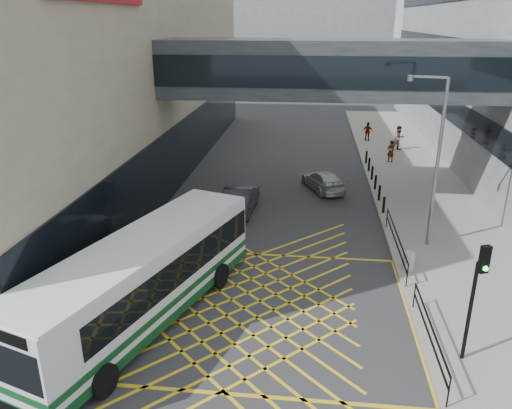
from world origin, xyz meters
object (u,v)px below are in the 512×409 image
(bus, at_px, (145,277))
(car_silver, at_px, (323,180))
(traffic_light, at_px, (477,287))
(litter_bin, at_px, (409,261))
(car_white, at_px, (195,234))
(pedestrian_b, at_px, (399,138))
(street_lamp, at_px, (434,153))
(car_dark, at_px, (240,199))
(pedestrian_a, at_px, (391,151))
(pedestrian_c, at_px, (368,132))

(bus, distance_m, car_silver, 16.35)
(traffic_light, xyz_separation_m, litter_bin, (-0.72, 5.86, -2.15))
(car_silver, bearing_deg, bus, 44.98)
(car_white, distance_m, pedestrian_b, 22.81)
(car_white, height_order, street_lamp, street_lamp)
(car_dark, bearing_deg, car_silver, -134.44)
(pedestrian_a, bearing_deg, car_silver, 27.68)
(traffic_light, height_order, litter_bin, traffic_light)
(traffic_light, distance_m, pedestrian_b, 26.61)
(pedestrian_c, bearing_deg, bus, 87.09)
(traffic_light, relative_size, pedestrian_c, 2.47)
(car_white, bearing_deg, pedestrian_b, -141.77)
(car_white, distance_m, street_lamp, 11.25)
(car_silver, xyz_separation_m, pedestrian_c, (3.93, 13.17, 0.32))
(car_silver, xyz_separation_m, pedestrian_b, (6.05, 10.13, 0.49))
(car_white, relative_size, pedestrian_b, 2.42)
(car_silver, bearing_deg, pedestrian_a, -149.36)
(bus, height_order, car_white, bus)
(bus, xyz_separation_m, car_white, (0.39, 5.77, -0.91))
(pedestrian_c, bearing_deg, car_dark, 81.02)
(traffic_light, bearing_deg, car_silver, 82.46)
(litter_bin, bearing_deg, car_silver, 107.89)
(traffic_light, height_order, pedestrian_c, traffic_light)
(car_silver, height_order, litter_bin, car_silver)
(bus, relative_size, litter_bin, 14.04)
(pedestrian_a, relative_size, pedestrian_c, 1.01)
(pedestrian_c, bearing_deg, street_lamp, 108.81)
(car_silver, relative_size, pedestrian_a, 2.52)
(traffic_light, distance_m, pedestrian_a, 22.92)
(pedestrian_a, xyz_separation_m, pedestrian_c, (-1.00, 6.70, -0.01))
(car_dark, distance_m, traffic_light, 15.05)
(traffic_light, bearing_deg, pedestrian_b, 64.18)
(bus, height_order, traffic_light, traffic_light)
(litter_bin, bearing_deg, pedestrian_b, 82.66)
(traffic_light, relative_size, pedestrian_a, 2.43)
(car_white, relative_size, pedestrian_c, 2.94)
(bus, xyz_separation_m, litter_bin, (9.76, 4.51, -1.09))
(street_lamp, height_order, pedestrian_a, street_lamp)
(bus, bearing_deg, car_dark, 99.49)
(bus, xyz_separation_m, traffic_light, (10.48, -1.35, 1.06))
(car_silver, bearing_deg, pedestrian_b, -142.91)
(car_silver, distance_m, pedestrian_b, 11.81)
(car_dark, relative_size, traffic_light, 1.20)
(car_white, relative_size, traffic_light, 1.19)
(street_lamp, bearing_deg, bus, -134.49)
(litter_bin, xyz_separation_m, pedestrian_a, (1.54, 16.98, 0.41))
(bus, relative_size, pedestrian_b, 5.80)
(car_white, distance_m, car_silver, 11.01)
(pedestrian_b, bearing_deg, car_silver, -147.74)
(street_lamp, distance_m, litter_bin, 4.92)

